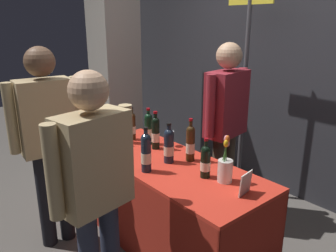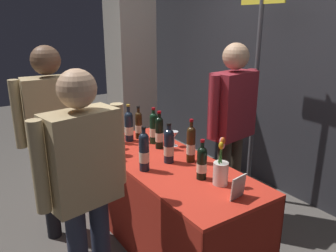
% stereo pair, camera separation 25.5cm
% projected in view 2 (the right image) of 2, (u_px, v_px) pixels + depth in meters
% --- Properties ---
extents(ground_plane, '(12.00, 12.00, 0.00)m').
position_uv_depth(ground_plane, '(168.00, 243.00, 2.86)').
color(ground_plane, '#514C47').
extents(back_partition, '(7.47, 0.12, 2.48)m').
position_uv_depth(back_partition, '(303.00, 80.00, 3.35)').
color(back_partition, '#2D2D33').
rests_on(back_partition, ground_plane).
extents(concrete_pillar, '(0.48, 0.48, 2.95)m').
position_uv_depth(concrete_pillar, '(130.00, 49.00, 4.22)').
color(concrete_pillar, gray).
rests_on(concrete_pillar, ground_plane).
extents(tasting_table, '(1.70, 0.69, 0.75)m').
position_uv_depth(tasting_table, '(168.00, 189.00, 2.71)').
color(tasting_table, red).
rests_on(tasting_table, ground_plane).
extents(featured_wine_bottle, '(0.07, 0.07, 0.31)m').
position_uv_depth(featured_wine_bottle, '(139.00, 125.00, 3.15)').
color(featured_wine_bottle, '#38230F').
rests_on(featured_wine_bottle, tasting_table).
extents(display_bottle_0, '(0.07, 0.07, 0.35)m').
position_uv_depth(display_bottle_0, '(191.00, 144.00, 2.62)').
color(display_bottle_0, '#38230F').
rests_on(display_bottle_0, tasting_table).
extents(display_bottle_1, '(0.07, 0.07, 0.34)m').
position_uv_depth(display_bottle_1, '(115.00, 127.00, 3.03)').
color(display_bottle_1, black).
rests_on(display_bottle_1, tasting_table).
extents(display_bottle_2, '(0.07, 0.07, 0.29)m').
position_uv_depth(display_bottle_2, '(202.00, 162.00, 2.33)').
color(display_bottle_2, black).
rests_on(display_bottle_2, tasting_table).
extents(display_bottle_3, '(0.08, 0.08, 0.35)m').
position_uv_depth(display_bottle_3, '(129.00, 126.00, 3.08)').
color(display_bottle_3, '#192333').
rests_on(display_bottle_3, tasting_table).
extents(display_bottle_4, '(0.07, 0.07, 0.33)m').
position_uv_depth(display_bottle_4, '(159.00, 132.00, 2.90)').
color(display_bottle_4, black).
rests_on(display_bottle_4, tasting_table).
extents(display_bottle_5, '(0.08, 0.08, 0.32)m').
position_uv_depth(display_bottle_5, '(169.00, 145.00, 2.61)').
color(display_bottle_5, '#192333').
rests_on(display_bottle_5, tasting_table).
extents(display_bottle_6, '(0.07, 0.07, 0.33)m').
position_uv_depth(display_bottle_6, '(154.00, 128.00, 3.02)').
color(display_bottle_6, black).
rests_on(display_bottle_6, tasting_table).
extents(display_bottle_7, '(0.08, 0.08, 0.34)m').
position_uv_depth(display_bottle_7, '(144.00, 151.00, 2.46)').
color(display_bottle_7, '#192333').
rests_on(display_bottle_7, tasting_table).
extents(wine_glass_near_vendor, '(0.07, 0.07, 0.14)m').
position_uv_depth(wine_glass_near_vendor, '(174.00, 135.00, 2.96)').
color(wine_glass_near_vendor, silver).
rests_on(wine_glass_near_vendor, tasting_table).
extents(wine_glass_mid, '(0.07, 0.07, 0.13)m').
position_uv_depth(wine_glass_mid, '(117.00, 138.00, 2.90)').
color(wine_glass_mid, silver).
rests_on(wine_glass_mid, tasting_table).
extents(flower_vase, '(0.10, 0.10, 0.34)m').
position_uv_depth(flower_vase, '(221.00, 170.00, 2.26)').
color(flower_vase, silver).
rests_on(flower_vase, tasting_table).
extents(brochure_stand, '(0.04, 0.14, 0.15)m').
position_uv_depth(brochure_stand, '(238.00, 187.00, 2.08)').
color(brochure_stand, silver).
rests_on(brochure_stand, tasting_table).
extents(vendor_presenter, '(0.27, 0.59, 1.64)m').
position_uv_depth(vendor_presenter, '(232.00, 119.00, 2.96)').
color(vendor_presenter, '#4C4233').
rests_on(vendor_presenter, ground_plane).
extents(taster_foreground_right, '(0.28, 0.57, 1.57)m').
position_uv_depth(taster_foreground_right, '(84.00, 179.00, 1.94)').
color(taster_foreground_right, '#2D3347').
rests_on(taster_foreground_right, ground_plane).
extents(taster_foreground_left, '(0.25, 0.57, 1.64)m').
position_uv_depth(taster_foreground_left, '(53.00, 129.00, 2.70)').
color(taster_foreground_left, black).
rests_on(taster_foreground_left, ground_plane).
extents(booth_signpost, '(0.51, 0.04, 2.17)m').
position_uv_depth(booth_signpost, '(257.00, 71.00, 3.23)').
color(booth_signpost, '#47474C').
rests_on(booth_signpost, ground_plane).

